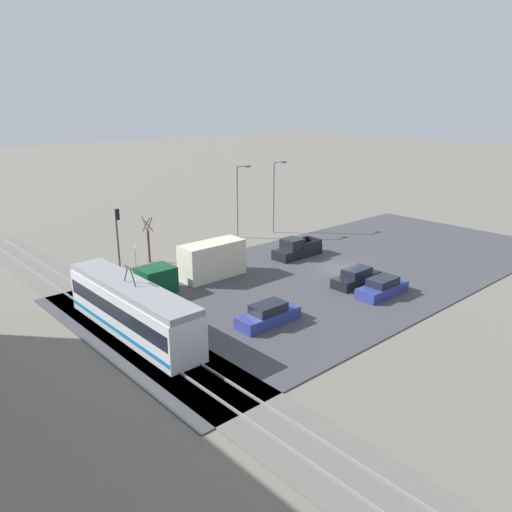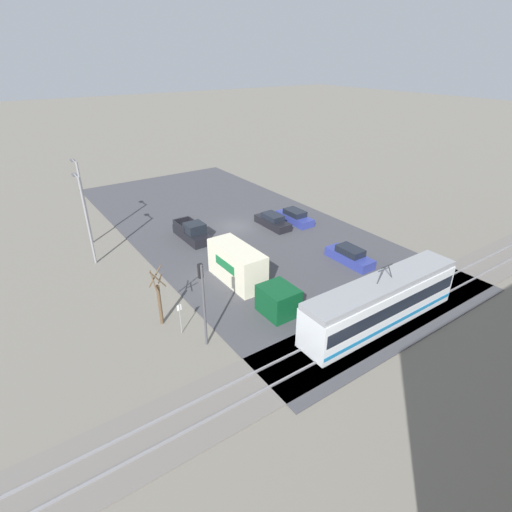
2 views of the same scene
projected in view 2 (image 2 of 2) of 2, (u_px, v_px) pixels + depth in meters
The scene contains 14 objects.
ground_plane at pixel (235, 227), 43.92m from camera, with size 320.00×320.00×0.00m, color slate.
road_surface at pixel (235, 227), 43.90m from camera, with size 21.81×47.06×0.08m.
rail_bed at pixel (385, 317), 28.89m from camera, with size 63.94×4.40×0.22m.
light_rail_tram at pixel (381, 302), 27.71m from camera, with size 13.13×2.62×4.49m.
box_truck at pixel (246, 272), 31.85m from camera, with size 2.32×9.82×3.08m.
pickup_truck at pixel (192, 232), 40.65m from camera, with size 1.96×5.21×1.92m.
sedan_car_0 at pixel (350, 256), 36.21m from camera, with size 1.71×4.73×1.45m.
sedan_car_1 at pixel (273, 221), 43.71m from camera, with size 1.72×4.70×1.42m.
sedan_car_2 at pixel (295, 217), 44.85m from camera, with size 1.80×4.74×1.41m.
traffic_light_pole at pixel (203, 295), 24.67m from camera, with size 0.28×0.47×5.91m.
street_tree at pixel (159, 299), 27.44m from camera, with size 1.06×0.88×4.46m.
street_lamp_near_crossing at pixel (86, 215), 34.53m from camera, with size 0.36×1.95×8.03m.
street_lamp_mid_block at pixel (83, 197), 38.37m from camera, with size 0.36×1.95×8.21m.
no_parking_sign at pixel (180, 316), 26.75m from camera, with size 0.32×0.08×2.28m.
Camera 2 is at (21.20, 34.65, 17.16)m, focal length 28.00 mm.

